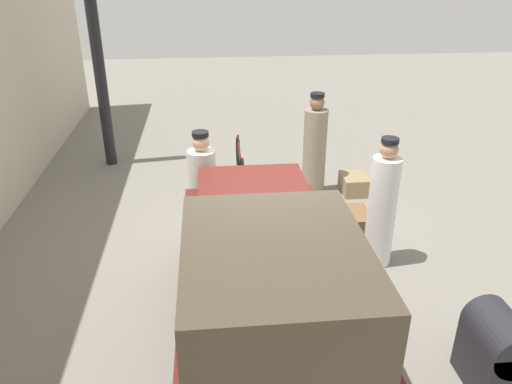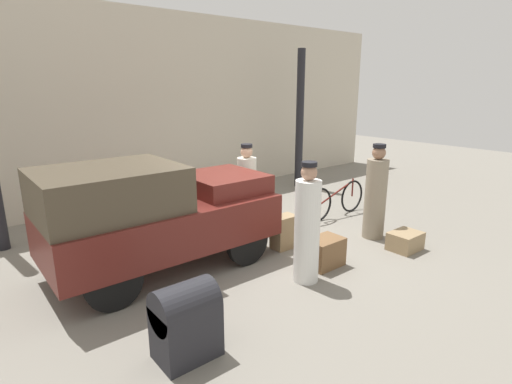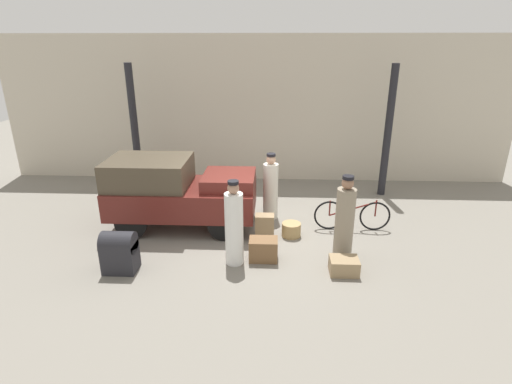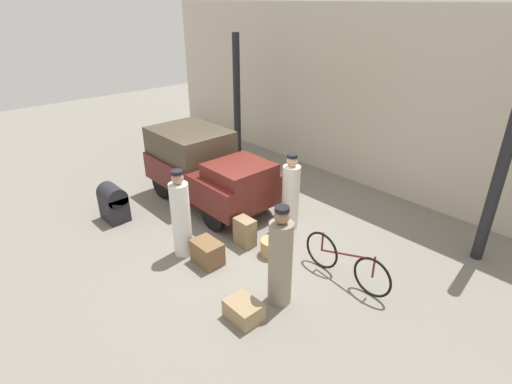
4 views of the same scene
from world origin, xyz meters
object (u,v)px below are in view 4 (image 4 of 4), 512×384
object	(u,v)px
porter_lifting_near_truck	(280,260)
suitcase_small_leather	(244,310)
porter_with_bicycle	(291,195)
trunk_wicker_pale	(207,252)
truck	(206,166)
trunk_umber_medium	(113,202)
wicker_basket	(272,247)
bicycle	(346,263)
porter_carrying_trunk	(181,217)
suitcase_black_upright	(245,232)

from	to	relation	value
porter_lifting_near_truck	suitcase_small_leather	world-z (taller)	porter_lifting_near_truck
porter_with_bicycle	trunk_wicker_pale	size ratio (longest dim) A/B	2.90
truck	trunk_umber_medium	size ratio (longest dim) A/B	4.12
trunk_wicker_pale	wicker_basket	bearing A→B (deg)	60.74
trunk_umber_medium	suitcase_small_leather	bearing A→B (deg)	1.42
porter_lifting_near_truck	porter_with_bicycle	bearing A→B (deg)	129.38
bicycle	porter_lifting_near_truck	xyz separation A→B (m)	(-0.41, -1.24, 0.43)
porter_lifting_near_truck	suitcase_small_leather	bearing A→B (deg)	-96.16
truck	trunk_wicker_pale	distance (m)	2.72
truck	bicycle	distance (m)	4.23
porter_carrying_trunk	trunk_umber_medium	size ratio (longest dim) A/B	2.12
porter_lifting_near_truck	porter_carrying_trunk	size ratio (longest dim) A/B	1.00
trunk_wicker_pale	trunk_umber_medium	distance (m)	2.85
truck	trunk_wicker_pale	bearing A→B (deg)	-36.07
truck	porter_with_bicycle	size ratio (longest dim) A/B	2.03
truck	trunk_umber_medium	world-z (taller)	truck
truck	porter_carrying_trunk	xyz separation A→B (m)	(1.54, -1.70, -0.12)
porter_with_bicycle	suitcase_small_leather	size ratio (longest dim) A/B	3.05
suitcase_small_leather	truck	bearing A→B (deg)	151.64
truck	porter_carrying_trunk	bearing A→B (deg)	-47.85
porter_lifting_near_truck	suitcase_black_upright	bearing A→B (deg)	157.76
wicker_basket	trunk_wicker_pale	xyz separation A→B (m)	(-0.62, -1.10, 0.07)
bicycle	suitcase_black_upright	distance (m)	2.15
trunk_umber_medium	wicker_basket	bearing A→B (deg)	26.07
trunk_wicker_pale	trunk_umber_medium	xyz separation A→B (m)	(-2.79, -0.56, 0.20)
truck	bicycle	bearing A→B (deg)	-0.60
porter_carrying_trunk	suitcase_small_leather	bearing A→B (deg)	-7.86
bicycle	suitcase_small_leather	size ratio (longest dim) A/B	3.25
trunk_wicker_pale	bicycle	bearing A→B (deg)	35.93
truck	porter_carrying_trunk	world-z (taller)	porter_carrying_trunk
trunk_umber_medium	porter_with_bicycle	bearing A→B (deg)	43.02
truck	trunk_wicker_pale	size ratio (longest dim) A/B	5.88
porter_carrying_trunk	trunk_wicker_pale	world-z (taller)	porter_carrying_trunk
truck	porter_lifting_near_truck	bearing A→B (deg)	-18.74
suitcase_small_leather	trunk_wicker_pale	bearing A→B (deg)	163.96
porter_lifting_near_truck	trunk_wicker_pale	distance (m)	1.78
trunk_wicker_pale	porter_lifting_near_truck	bearing A→B (deg)	8.93
suitcase_black_upright	porter_with_bicycle	bearing A→B (deg)	84.58
trunk_wicker_pale	suitcase_black_upright	bearing A→B (deg)	89.90
bicycle	porter_carrying_trunk	bearing A→B (deg)	-147.99
porter_carrying_trunk	porter_with_bicycle	xyz separation A→B (m)	(0.70, 2.30, -0.04)
trunk_wicker_pale	suitcase_small_leather	bearing A→B (deg)	-16.04
suitcase_small_leather	trunk_umber_medium	bearing A→B (deg)	-178.58
truck	suitcase_black_upright	xyz separation A→B (m)	(2.12, -0.60, -0.64)
wicker_basket	trunk_wicker_pale	distance (m)	1.27
truck	bicycle	world-z (taller)	truck
porter_carrying_trunk	suitcase_small_leather	size ratio (longest dim) A/B	3.19
porter_lifting_near_truck	suitcase_small_leather	size ratio (longest dim) A/B	3.18
suitcase_small_leather	bicycle	bearing A→B (deg)	76.08
porter_lifting_near_truck	suitcase_black_upright	size ratio (longest dim) A/B	3.00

